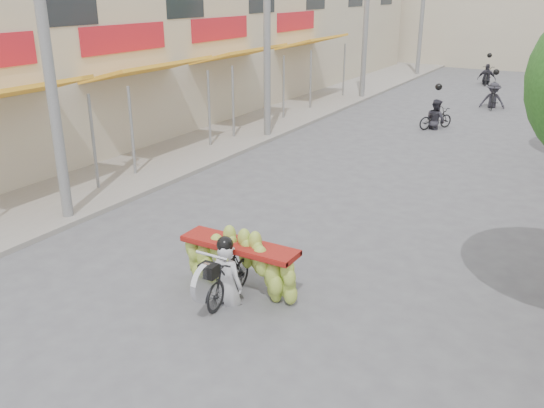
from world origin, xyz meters
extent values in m
plane|color=#56565B|center=(0.00, 0.00, 0.00)|extent=(120.00, 120.00, 0.00)
cube|color=gray|center=(-7.00, 15.00, 0.06)|extent=(4.00, 60.00, 0.12)
cube|color=#BCAF94|center=(-12.00, 14.00, 3.00)|extent=(8.00, 40.00, 6.00)
cube|color=gold|center=(-7.12, 3.00, 2.75)|extent=(1.77, 4.00, 0.53)
cylinder|color=slate|center=(-6.30, 4.80, 1.27)|extent=(0.08, 0.08, 2.55)
cube|color=gold|center=(-7.12, 8.00, 2.75)|extent=(1.77, 4.00, 0.53)
cylinder|color=slate|center=(-6.30, 6.20, 1.27)|extent=(0.08, 0.08, 2.55)
cylinder|color=slate|center=(-6.30, 9.80, 1.27)|extent=(0.08, 0.08, 2.55)
cube|color=#B41828|center=(-8.00, 8.00, 3.60)|extent=(0.10, 3.50, 0.80)
cube|color=gold|center=(-7.12, 13.00, 2.75)|extent=(1.77, 4.00, 0.53)
cylinder|color=slate|center=(-6.30, 11.20, 1.27)|extent=(0.08, 0.08, 2.55)
cylinder|color=slate|center=(-6.30, 14.80, 1.27)|extent=(0.08, 0.08, 2.55)
cube|color=#B41828|center=(-8.00, 13.00, 3.60)|extent=(0.10, 3.50, 0.80)
cube|color=gold|center=(-7.12, 19.00, 2.75)|extent=(1.77, 4.00, 0.53)
cylinder|color=slate|center=(-6.30, 17.20, 1.27)|extent=(0.08, 0.08, 2.55)
cylinder|color=slate|center=(-6.30, 20.80, 1.27)|extent=(0.08, 0.08, 2.55)
cube|color=#B41828|center=(-8.00, 19.00, 3.60)|extent=(0.10, 3.50, 0.80)
cube|color=#1E2328|center=(-8.02, 6.00, 4.60)|extent=(0.08, 2.00, 1.10)
cube|color=#1E2328|center=(-8.02, 11.00, 4.60)|extent=(0.08, 2.00, 1.10)
cube|color=#BCAF94|center=(0.00, 38.00, 3.50)|extent=(20.00, 6.00, 7.00)
cylinder|color=slate|center=(-5.40, 3.00, 4.00)|extent=(0.24, 0.24, 8.00)
cylinder|color=slate|center=(-5.40, 12.00, 4.00)|extent=(0.24, 0.24, 8.00)
cylinder|color=slate|center=(-5.40, 21.00, 4.00)|extent=(0.24, 0.24, 8.00)
cylinder|color=slate|center=(-5.40, 30.00, 4.00)|extent=(0.24, 0.24, 8.00)
imported|color=black|center=(-0.18, 1.86, 0.44)|extent=(0.55, 1.52, 0.88)
cylinder|color=silver|center=(-0.18, 1.21, 0.62)|extent=(0.10, 0.66, 0.66)
cube|color=black|center=(-0.18, 1.31, 0.80)|extent=(0.28, 0.22, 0.22)
cylinder|color=silver|center=(-0.18, 1.41, 1.02)|extent=(0.60, 0.05, 0.05)
cube|color=maroon|center=(-0.18, 2.21, 0.88)|extent=(2.12, 0.55, 0.10)
imported|color=silver|center=(-0.18, 1.81, 1.10)|extent=(0.57, 0.43, 1.60)
sphere|color=black|center=(-0.18, 1.78, 1.87)|extent=(0.28, 0.28, 0.28)
imported|color=black|center=(-0.61, 16.40, 0.40)|extent=(1.22, 1.46, 0.79)
imported|color=#2C2B34|center=(-0.61, 16.40, 1.12)|extent=(0.93, 0.84, 1.65)
sphere|color=black|center=(-0.61, 16.40, 1.58)|extent=(0.26, 0.26, 0.26)
imported|color=black|center=(0.49, 21.68, 0.56)|extent=(0.84, 1.98, 1.13)
imported|color=#2C2B34|center=(0.49, 21.68, 1.12)|extent=(1.13, 0.71, 1.65)
sphere|color=black|center=(0.49, 21.68, 1.58)|extent=(0.26, 0.26, 0.26)
imported|color=black|center=(-1.05, 28.48, 0.46)|extent=(0.79, 1.70, 0.93)
imported|color=#2C2B34|center=(-1.05, 28.48, 1.12)|extent=(1.02, 0.65, 1.65)
sphere|color=black|center=(-1.05, 28.48, 1.58)|extent=(0.26, 0.26, 0.26)
camera|label=1|loc=(4.78, -5.26, 5.00)|focal=38.00mm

